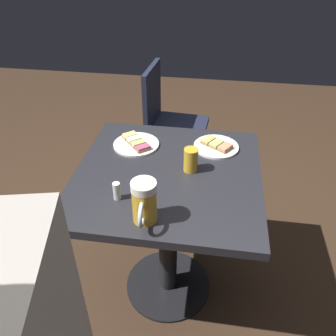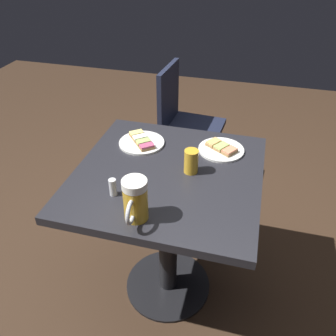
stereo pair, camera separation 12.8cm
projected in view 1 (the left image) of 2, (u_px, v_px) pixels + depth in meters
ground_plane at (168, 285)px, 1.86m from camera, size 6.00×6.00×0.00m
cafe_table at (168, 201)px, 1.52m from camera, size 0.76×0.76×0.75m
plate_near at (136, 144)px, 1.59m from camera, size 0.21×0.21×0.03m
plate_far at (216, 146)px, 1.58m from camera, size 0.20×0.20×0.03m
beer_mug at (144, 203)px, 1.15m from camera, size 0.09×0.14×0.16m
beer_glass_small at (191, 160)px, 1.41m from camera, size 0.06×0.06×0.10m
salt_shaker at (117, 191)px, 1.27m from camera, size 0.03×0.03×0.07m
cafe_chair at (168, 120)px, 2.32m from camera, size 0.41×0.41×0.86m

